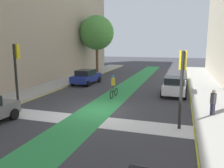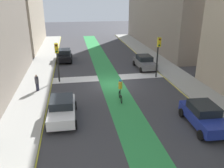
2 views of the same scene
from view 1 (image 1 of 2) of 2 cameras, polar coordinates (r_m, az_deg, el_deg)
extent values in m
plane|color=#38383D|center=(14.94, -3.75, -6.74)|extent=(120.00, 120.00, 0.00)
cube|color=#2D8C47|center=(14.96, -3.92, -6.71)|extent=(2.40, 60.00, 0.01)
cube|color=silver|center=(13.19, -6.92, -9.12)|extent=(12.00, 1.80, 0.01)
cube|color=#9E9E99|center=(18.89, -25.54, -3.89)|extent=(3.00, 60.00, 0.15)
cube|color=yellow|center=(17.93, -21.99, -4.58)|extent=(0.16, 60.00, 0.01)
cube|color=#9E9E99|center=(14.17, 26.18, -8.44)|extent=(3.00, 60.00, 0.15)
cube|color=yellow|center=(14.03, 20.04, -8.48)|extent=(0.16, 60.00, 0.01)
cube|color=tan|center=(33.06, -18.48, 15.61)|extent=(9.62, 27.03, 15.50)
cylinder|color=black|center=(11.88, 17.15, -1.63)|extent=(0.16, 0.16, 4.02)
cube|color=gold|center=(11.87, 17.55, 5.83)|extent=(0.35, 0.28, 0.95)
sphere|color=#3F0A0A|center=(11.99, 17.63, 7.30)|extent=(0.20, 0.20, 0.20)
sphere|color=yellow|center=(12.01, 17.55, 5.87)|extent=(0.20, 0.20, 0.20)
sphere|color=#0C3814|center=(12.03, 17.47, 4.45)|extent=(0.20, 0.20, 0.20)
cylinder|color=black|center=(15.97, -23.16, 1.52)|extent=(0.16, 0.16, 4.33)
cube|color=gold|center=(15.98, -23.12, 7.63)|extent=(0.35, 0.28, 0.95)
sphere|color=#3F0A0A|center=(16.08, -22.87, 8.73)|extent=(0.20, 0.20, 0.20)
sphere|color=yellow|center=(16.09, -22.80, 7.66)|extent=(0.20, 0.20, 0.20)
sphere|color=#0C3814|center=(16.10, -22.72, 6.60)|extent=(0.20, 0.20, 0.20)
cube|color=navy|center=(24.65, -6.53, 1.56)|extent=(2.01, 4.28, 0.70)
cube|color=black|center=(24.39, -6.78, 2.94)|extent=(1.70, 2.08, 0.55)
cylinder|color=black|center=(26.40, -6.83, 1.36)|extent=(0.25, 0.65, 0.64)
cylinder|color=black|center=(25.64, -3.24, 1.15)|extent=(0.25, 0.65, 0.64)
cylinder|color=black|center=(23.86, -10.04, 0.33)|extent=(0.25, 0.65, 0.64)
cylinder|color=black|center=(23.01, -6.16, 0.06)|extent=(0.25, 0.65, 0.64)
cube|color=silver|center=(19.98, 15.63, -0.79)|extent=(1.89, 4.24, 0.70)
cube|color=black|center=(19.67, 15.69, 0.89)|extent=(1.64, 2.03, 0.55)
cylinder|color=black|center=(21.54, 13.42, -0.86)|extent=(0.23, 0.64, 0.64)
cylinder|color=black|center=(21.46, 18.21, -1.13)|extent=(0.23, 0.64, 0.64)
cylinder|color=black|center=(18.68, 12.57, -2.50)|extent=(0.23, 0.64, 0.64)
cylinder|color=black|center=(18.59, 18.10, -2.83)|extent=(0.23, 0.64, 0.64)
cylinder|color=black|center=(14.30, -23.62, -7.04)|extent=(0.23, 0.64, 0.64)
torus|color=black|center=(18.95, 1.01, -2.01)|extent=(0.10, 0.68, 0.68)
torus|color=black|center=(17.99, -0.13, -2.67)|extent=(0.10, 0.68, 0.68)
cylinder|color=black|center=(18.43, 0.46, -1.79)|extent=(0.12, 0.95, 0.06)
cylinder|color=black|center=(18.24, 0.29, -1.05)|extent=(0.05, 0.05, 0.50)
cylinder|color=gold|center=(18.14, 0.30, 0.58)|extent=(0.32, 0.32, 0.55)
sphere|color=tan|center=(18.08, 0.30, 1.78)|extent=(0.22, 0.22, 0.22)
sphere|color=#268CCC|center=(18.08, 0.30, 1.90)|extent=(0.23, 0.23, 0.23)
cylinder|color=#262638|center=(14.75, 24.14, -5.84)|extent=(0.28, 0.28, 0.70)
cylinder|color=#3F3F47|center=(14.59, 24.33, -3.34)|extent=(0.34, 0.34, 0.62)
sphere|color=beige|center=(14.51, 24.45, -1.75)|extent=(0.20, 0.20, 0.20)
cylinder|color=brown|center=(33.55, -3.82, 6.46)|extent=(0.36, 0.36, 4.03)
sphere|color=#478C3D|center=(33.52, -3.89, 12.87)|extent=(4.96, 4.96, 4.96)
camera|label=2|loc=(34.91, 15.51, 16.41)|focal=37.05mm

